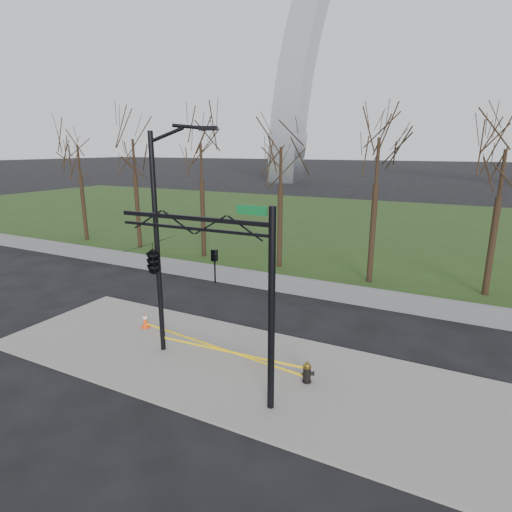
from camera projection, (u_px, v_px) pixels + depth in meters
The scene contains 10 objects.
ground at pixel (227, 365), 14.76m from camera, with size 500.00×500.00×0.00m, color black.
sidewalk at pixel (227, 364), 14.75m from camera, with size 18.00×6.00×0.10m, color slate.
grass_strip at pixel (386, 226), 40.58m from camera, with size 120.00×40.00×0.06m, color #253A15.
guardrail at pixel (307, 288), 21.53m from camera, with size 60.00×0.30×0.90m, color #59595B.
tree_row at pixel (375, 206), 22.96m from camera, with size 50.74×4.00×8.62m.
fire_hydrant at pixel (307, 373), 13.43m from camera, with size 0.45×0.32×0.73m.
traffic_cone at pixel (145, 320), 17.53m from camera, with size 0.39×0.39×0.64m.
street_light at pixel (162, 229), 14.52m from camera, with size 2.34×0.81×8.21m.
traffic_signal_mast at pixel (173, 261), 12.56m from camera, with size 5.10×2.50×6.00m.
caution_tape at pixel (221, 349), 15.09m from camera, with size 7.54×1.21×0.38m.
Camera 1 is at (6.98, -11.38, 7.46)m, focal length 29.30 mm.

